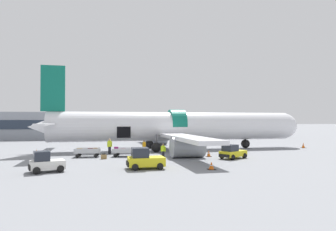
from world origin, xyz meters
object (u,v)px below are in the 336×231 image
Objects in this scene: ground_crew_driver at (163,151)px; baggage_tug_mid at (232,152)px; airplane at (173,127)px; ground_crew_loader_b at (144,146)px; suitcase_on_tarmac_upright at (104,157)px; baggage_cart_queued at (88,152)px; ground_crew_loader_a at (110,146)px; baggage_tug_rear at (144,160)px; baggage_tug_lead at (46,163)px; baggage_cart_loading at (125,152)px.

baggage_tug_mid is at bearing -15.69° from ground_crew_driver.
ground_crew_loader_b is (-4.50, -3.21, -2.24)m from airplane.
ground_crew_driver is 6.20m from suitcase_on_tarmac_upright.
ground_crew_loader_a reaches higher than baggage_cart_queued.
suitcase_on_tarmac_upright is (-13.10, 2.80, -0.41)m from baggage_tug_mid.
airplane is 20.16× the size of ground_crew_loader_a.
baggage_tug_rear is at bearing -115.50° from ground_crew_driver.
ground_crew_loader_a is 4.46m from suitcase_on_tarmac_upright.
airplane reaches higher than ground_crew_loader_a.
ground_crew_loader_b is 1.02× the size of ground_crew_driver.
airplane is 9.56m from ground_crew_loader_a.
ground_crew_loader_a is 3.07× the size of suitcase_on_tarmac_upright.
baggage_tug_rear is at bearing -78.39° from ground_crew_loader_a.
baggage_tug_rear reaches higher than ground_crew_loader_b.
airplane is at bearing 46.37° from baggage_tug_lead.
airplane is 61.87× the size of suitcase_on_tarmac_upright.
baggage_tug_lead reaches higher than ground_crew_driver.
airplane reaches higher than suitcase_on_tarmac_upright.
baggage_tug_rear is at bearing -85.13° from baggage_cart_loading.
baggage_cart_queued is 6.99m from ground_crew_loader_b.
baggage_tug_mid reaches higher than baggage_cart_loading.
ground_crew_driver is at bearing 64.50° from baggage_tug_rear.
baggage_tug_mid is 7.25m from ground_crew_driver.
airplane is at bearing 109.08° from baggage_tug_mid.
baggage_cart_loading is 2.01× the size of ground_crew_loader_a.
ground_crew_driver is (3.00, 6.28, 0.06)m from baggage_tug_rear.
ground_crew_loader_a is (2.40, 2.14, 0.47)m from baggage_cart_queued.
suitcase_on_tarmac_upright is (4.56, 6.89, -0.46)m from baggage_tug_lead.
ground_crew_loader_b is (9.49, 11.47, 0.14)m from baggage_tug_lead.
ground_crew_loader_a is at bearing 41.81° from baggage_cart_queued.
baggage_tug_mid is 11.64m from baggage_cart_loading.
airplane is 12.56m from suitcase_on_tarmac_upright.
suitcase_on_tarmac_upright is (-9.43, -7.79, -2.84)m from airplane.
baggage_tug_rear reaches higher than baggage_tug_mid.
ground_crew_loader_b is at bearing 20.10° from baggage_cart_queued.
baggage_tug_lead is 7.69m from baggage_tug_rear.
baggage_tug_lead is at bearing -115.44° from ground_crew_loader_a.
baggage_tug_rear is 7.79m from suitcase_on_tarmac_upright.
ground_crew_loader_a is at bearing 79.90° from suitcase_on_tarmac_upright.
baggage_tug_rear is 10.44m from baggage_cart_queued.
baggage_tug_mid is at bearing 13.04° from baggage_tug_lead.
baggage_tug_lead is 18.13m from baggage_tug_mid.
baggage_tug_lead is 0.93× the size of baggage_tug_rear.
airplane is at bearing 68.97° from ground_crew_driver.
ground_crew_driver reaches higher than baggage_tug_mid.
baggage_tug_mid is at bearing -12.06° from suitcase_on_tarmac_upright.
ground_crew_loader_b reaches higher than baggage_cart_queued.
ground_crew_driver reaches higher than baggage_cart_loading.
suitcase_on_tarmac_upright is at bearing -100.10° from ground_crew_loader_a.
airplane is 12.93× the size of baggage_tug_lead.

